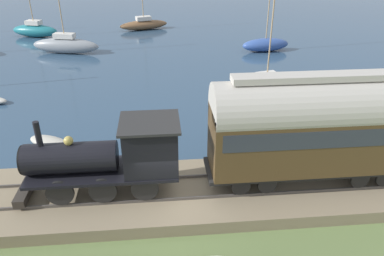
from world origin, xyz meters
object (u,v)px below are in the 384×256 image
at_px(rowboat_off_pier, 51,143).
at_px(sailboat_blue, 265,44).
at_px(steam_locomotive, 115,154).
at_px(sailboat_gray, 66,45).
at_px(sailboat_brown, 144,24).
at_px(passenger_coach, 315,124).
at_px(sailboat_white, 266,84).
at_px(rowboat_far_out, 323,117).
at_px(rowboat_mid_harbor, 247,114).
at_px(sailboat_teal, 35,30).

bearing_deg(rowboat_off_pier, sailboat_blue, -12.81).
xyz_separation_m(steam_locomotive, sailboat_gray, (22.80, 6.68, -1.57)).
bearing_deg(rowboat_off_pier, sailboat_brown, 21.85).
distance_m(passenger_coach, sailboat_blue, 22.29).
xyz_separation_m(sailboat_white, rowboat_far_out, (-4.87, -2.13, -0.31)).
distance_m(rowboat_far_out, rowboat_off_pier, 15.48).
bearing_deg(rowboat_far_out, sailboat_white, -27.87).
bearing_deg(rowboat_mid_harbor, rowboat_off_pier, 100.72).
xyz_separation_m(steam_locomotive, rowboat_far_out, (6.66, -11.46, -2.10)).
bearing_deg(rowboat_far_out, rowboat_mid_harbor, 27.21).
xyz_separation_m(rowboat_far_out, rowboat_off_pier, (-1.71, 15.39, 0.01)).
height_order(sailboat_blue, rowboat_far_out, sailboat_blue).
distance_m(steam_locomotive, sailboat_white, 14.95).
distance_m(passenger_coach, sailboat_teal, 35.43).
height_order(rowboat_far_out, rowboat_off_pier, rowboat_off_pier).
relative_size(sailboat_blue, rowboat_far_out, 3.59).
xyz_separation_m(steam_locomotive, sailboat_teal, (29.67, 11.33, -1.62)).
bearing_deg(rowboat_mid_harbor, steam_locomotive, 134.34).
bearing_deg(passenger_coach, sailboat_white, -7.20).
relative_size(sailboat_gray, rowboat_off_pier, 2.65).
bearing_deg(sailboat_teal, sailboat_blue, -91.95).
bearing_deg(sailboat_gray, sailboat_teal, 46.74).
distance_m(steam_locomotive, sailboat_gray, 23.82).
bearing_deg(rowboat_mid_harbor, sailboat_blue, -21.90).
distance_m(sailboat_white, rowboat_far_out, 5.33).
relative_size(sailboat_blue, rowboat_mid_harbor, 3.41).
distance_m(sailboat_gray, sailboat_teal, 8.29).
height_order(sailboat_teal, sailboat_blue, sailboat_blue).
bearing_deg(sailboat_white, rowboat_off_pier, 102.87).
distance_m(steam_locomotive, rowboat_mid_harbor, 10.56).
bearing_deg(steam_locomotive, rowboat_far_out, -59.82).
xyz_separation_m(passenger_coach, sailboat_teal, (29.67, 19.20, -2.53)).
bearing_deg(sailboat_white, passenger_coach, 159.28).
relative_size(sailboat_white, rowboat_off_pier, 2.54).
distance_m(sailboat_teal, sailboat_blue, 24.69).
xyz_separation_m(sailboat_gray, sailboat_white, (-11.27, -16.02, -0.21)).
bearing_deg(sailboat_brown, steam_locomotive, 162.07).
relative_size(sailboat_gray, sailboat_white, 1.04).
distance_m(steam_locomotive, sailboat_brown, 32.18).
bearing_deg(passenger_coach, rowboat_far_out, -28.27).
relative_size(steam_locomotive, rowboat_off_pier, 2.27).
xyz_separation_m(sailboat_teal, rowboat_far_out, (-23.00, -22.79, -0.47)).
xyz_separation_m(rowboat_mid_harbor, rowboat_far_out, (-0.88, -4.39, 0.04)).
distance_m(rowboat_mid_harbor, rowboat_far_out, 4.48).
relative_size(sailboat_teal, sailboat_blue, 0.70).
bearing_deg(rowboat_far_out, steam_locomotive, 68.72).
height_order(sailboat_teal, sailboat_brown, sailboat_brown).
relative_size(sailboat_white, rowboat_far_out, 2.76).
height_order(passenger_coach, sailboat_gray, sailboat_gray).
bearing_deg(rowboat_mid_harbor, rowboat_far_out, -103.87).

